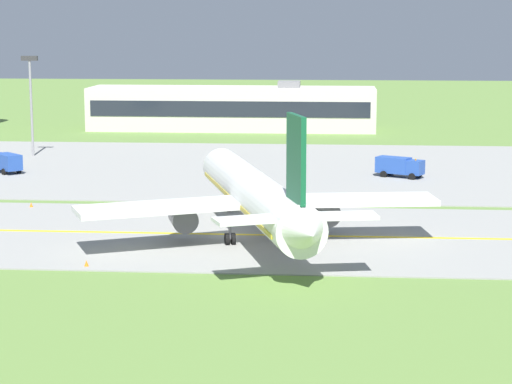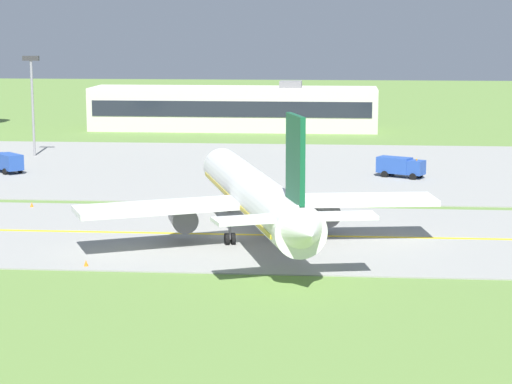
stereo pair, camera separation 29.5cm
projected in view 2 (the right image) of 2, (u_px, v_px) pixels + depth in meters
name	position (u px, v px, depth m)	size (l,w,h in m)	color
ground_plane	(237.00, 235.00, 89.05)	(500.00, 500.00, 0.00)	olive
taxiway_strip	(237.00, 235.00, 89.04)	(240.00, 28.00, 0.10)	gray
apron_pad	(343.00, 169.00, 129.44)	(140.00, 52.00, 0.10)	gray
taxiway_centreline	(237.00, 234.00, 89.03)	(220.00, 0.60, 0.01)	yellow
airplane_lead	(255.00, 195.00, 86.37)	(31.88, 38.87, 12.70)	white
service_truck_baggage	(6.00, 161.00, 125.99)	(5.70, 5.68, 2.60)	#264CA5
service_truck_fuel	(400.00, 166.00, 121.97)	(6.26, 4.61, 2.60)	#264CA5
terminal_building	(234.00, 108.00, 177.18)	(52.28, 11.51, 9.00)	beige
apron_light_mast	(32.00, 93.00, 140.55)	(2.40, 0.50, 14.70)	gray
traffic_cone_near_edge	(32.00, 205.00, 102.38)	(0.44, 0.44, 0.60)	orange
traffic_cone_mid_edge	(86.00, 264.00, 77.39)	(0.44, 0.44, 0.60)	orange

